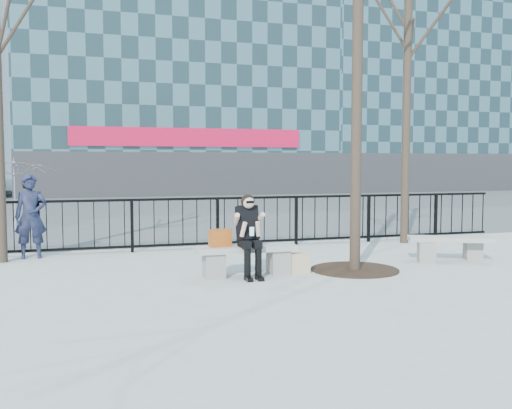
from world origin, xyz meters
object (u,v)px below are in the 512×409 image
object	(u,v)px
seated_woman	(249,236)
bench_second	(450,246)
standing_man	(31,217)
bench_main	(247,257)

from	to	relation	value
seated_woman	bench_second	bearing A→B (deg)	5.70
bench_second	seated_woman	distance (m)	4.09
standing_man	bench_main	bearing A→B (deg)	-42.64
bench_second	standing_man	distance (m)	8.00
bench_main	standing_man	bearing A→B (deg)	141.48
bench_main	seated_woman	bearing A→B (deg)	-90.00
bench_main	bench_second	world-z (taller)	bench_main
bench_main	bench_second	xyz separation A→B (m)	(4.05, 0.24, -0.02)
bench_main	seated_woman	world-z (taller)	seated_woman
seated_woman	standing_man	bearing A→B (deg)	139.92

